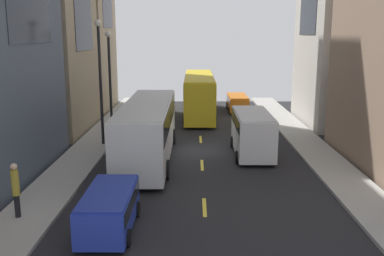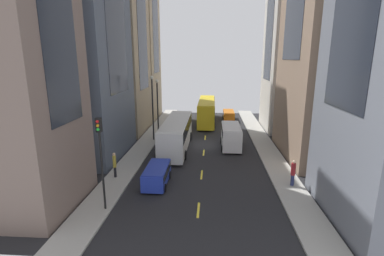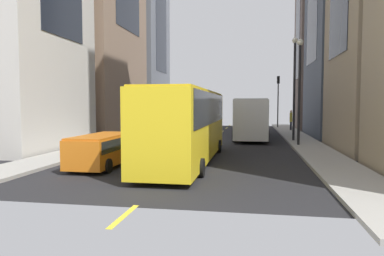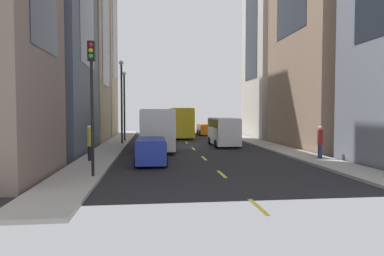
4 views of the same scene
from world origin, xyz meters
TOP-DOWN VIEW (x-y plane):
  - ground_plane at (0.00, 0.00)m, footprint 40.42×40.42m
  - sidewalk_west at (-7.03, 0.00)m, footprint 2.36×44.00m
  - sidewalk_east at (7.03, 0.00)m, footprint 2.36×44.00m
  - lane_stripe_1 at (0.00, -15.00)m, footprint 0.16×2.00m
  - lane_stripe_2 at (0.00, -9.00)m, footprint 0.16×2.00m
  - lane_stripe_3 at (0.00, -3.00)m, footprint 0.16×2.00m
  - lane_stripe_4 at (0.00, 3.00)m, footprint 0.16×2.00m
  - lane_stripe_5 at (0.00, 9.00)m, footprint 0.16×2.00m
  - lane_stripe_6 at (0.00, 15.00)m, footprint 0.16×2.00m
  - lane_stripe_7 at (0.00, 21.00)m, footprint 0.16×2.00m
  - building_west_1 at (-11.45, -4.43)m, footprint 6.14×10.12m
  - building_west_2 at (-13.06, 5.93)m, footprint 9.40×8.74m
  - building_west_3 at (-11.63, 15.00)m, footprint 6.51×7.95m
  - building_east_2 at (12.78, 8.78)m, footprint 8.82×8.81m
  - city_bus_white at (-3.09, -1.85)m, footprint 2.80×11.43m
  - streetcar_yellow at (-0.02, 11.93)m, footprint 2.70×12.18m
  - delivery_van_white at (3.03, -0.87)m, footprint 2.25×5.48m
  - car_orange_0 at (3.61, 14.17)m, footprint 1.89×4.34m
  - car_blue_1 at (-3.56, -11.19)m, footprint 1.89×4.02m
  - pedestrian_walking_far at (-7.31, -10.35)m, footprint 0.29×0.29m
  - pedestrian_waiting_curb at (7.28, -10.91)m, footprint 0.37×0.37m
  - traffic_light_near_corner at (-6.25, -15.53)m, footprint 0.32×0.44m
  - streetlamp_near at (-6.35, 4.32)m, footprint 0.44×0.44m
  - streetlamp_far at (-6.35, 1.20)m, footprint 0.44×0.44m

SIDE VIEW (x-z plane):
  - ground_plane at x=0.00m, z-range 0.00..0.00m
  - lane_stripe_1 at x=0.00m, z-range 0.00..0.01m
  - lane_stripe_2 at x=0.00m, z-range 0.00..0.01m
  - lane_stripe_3 at x=0.00m, z-range 0.00..0.01m
  - lane_stripe_4 at x=0.00m, z-range 0.00..0.01m
  - lane_stripe_5 at x=0.00m, z-range 0.00..0.01m
  - lane_stripe_6 at x=0.00m, z-range 0.00..0.01m
  - lane_stripe_7 at x=0.00m, z-range 0.00..0.01m
  - sidewalk_west at x=-7.03m, z-range 0.00..0.15m
  - sidewalk_east at x=7.03m, z-range 0.00..0.15m
  - car_orange_0 at x=3.61m, z-range 0.14..1.64m
  - car_blue_1 at x=-3.56m, z-range 0.14..1.67m
  - pedestrian_waiting_curb at x=7.28m, z-range 0.22..2.32m
  - pedestrian_walking_far at x=-7.31m, z-range 0.27..2.44m
  - delivery_van_white at x=3.03m, z-range 0.22..2.80m
  - city_bus_white at x=-3.09m, z-range 0.33..3.68m
  - streetcar_yellow at x=-0.02m, z-range 0.33..3.92m
  - traffic_light_near_corner at x=-6.25m, z-range 1.34..7.59m
  - streetlamp_near at x=-6.35m, z-range 0.95..8.12m
  - streetlamp_far at x=-6.35m, z-range 0.97..8.81m
  - building_west_2 at x=-13.06m, z-range 0.00..26.40m
  - building_west_1 at x=-11.45m, z-range 0.00..29.59m
  - building_east_2 at x=12.78m, z-range 0.00..31.37m
  - building_west_3 at x=-11.63m, z-range 0.00..33.98m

